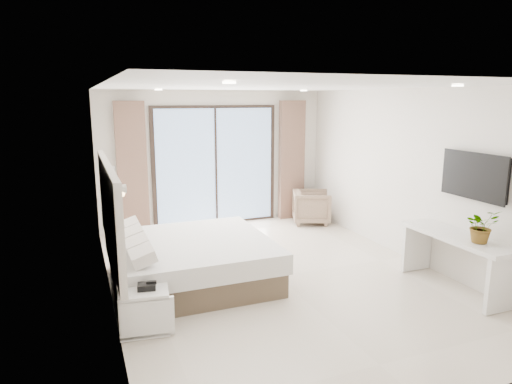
{
  "coord_description": "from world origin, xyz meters",
  "views": [
    {
      "loc": [
        -2.59,
        -5.7,
        2.55
      ],
      "look_at": [
        -0.18,
        0.4,
        1.19
      ],
      "focal_mm": 32.0,
      "sensor_mm": 36.0,
      "label": 1
    }
  ],
  "objects_px": {
    "bed": "(190,261)",
    "nightstand": "(144,310)",
    "console_desk": "(456,249)",
    "armchair": "(312,205)"
  },
  "relations": [
    {
      "from": "nightstand",
      "to": "armchair",
      "type": "height_order",
      "value": "armchair"
    },
    {
      "from": "bed",
      "to": "nightstand",
      "type": "height_order",
      "value": "bed"
    },
    {
      "from": "bed",
      "to": "console_desk",
      "type": "relative_size",
      "value": 1.31
    },
    {
      "from": "nightstand",
      "to": "console_desk",
      "type": "xyz_separation_m",
      "value": [
        4.06,
        -0.38,
        0.32
      ]
    },
    {
      "from": "nightstand",
      "to": "armchair",
      "type": "xyz_separation_m",
      "value": [
        3.87,
        3.3,
        0.13
      ]
    },
    {
      "from": "console_desk",
      "to": "bed",
      "type": "bearing_deg",
      "value": 154.77
    },
    {
      "from": "armchair",
      "to": "bed",
      "type": "bearing_deg",
      "value": 147.31
    },
    {
      "from": "bed",
      "to": "console_desk",
      "type": "height_order",
      "value": "console_desk"
    },
    {
      "from": "bed",
      "to": "console_desk",
      "type": "bearing_deg",
      "value": -25.23
    },
    {
      "from": "bed",
      "to": "nightstand",
      "type": "relative_size",
      "value": 3.71
    }
  ]
}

